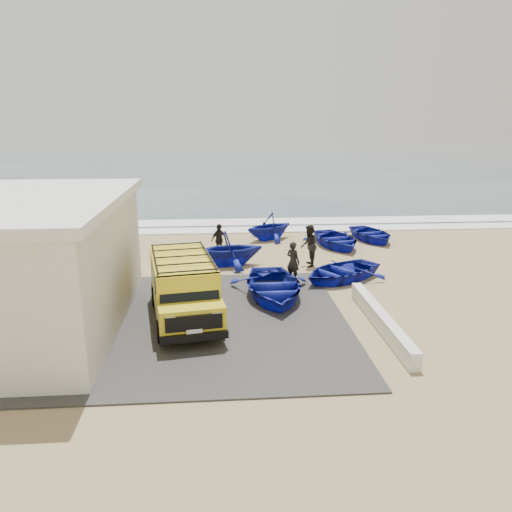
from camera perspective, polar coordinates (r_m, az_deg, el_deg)
name	(u,v)px	position (r m, az deg, el deg)	size (l,w,h in m)	color
ground	(226,300)	(18.98, -3.43, -5.04)	(160.00, 160.00, 0.00)	#A1875D
slab	(168,322)	(17.20, -10.02, -7.41)	(12.00, 10.00, 0.05)	#373532
ocean	(218,165)	(74.07, -4.34, 10.32)	(180.00, 88.00, 0.01)	#385166
surf_line	(222,230)	(30.50, -3.90, 2.93)	(180.00, 1.60, 0.06)	white
surf_wash	(222,222)	(32.95, -3.95, 3.86)	(180.00, 2.20, 0.04)	white
parapet	(381,320)	(16.93, 14.09, -7.12)	(0.35, 6.00, 0.55)	silver
van	(184,286)	(17.06, -8.27, -3.40)	(2.81, 5.34, 2.18)	yellow
boat_near_left	(273,287)	(19.02, 1.94, -3.51)	(3.17, 4.44, 0.92)	#131D97
boat_near_right	(340,271)	(21.40, 9.61, -1.71)	(2.76, 3.86, 0.80)	#131D97
boat_mid_left	(229,248)	(23.10, -3.07, 0.87)	(2.70, 3.12, 1.65)	#131D97
boat_mid_right	(336,239)	(26.94, 9.13, 1.91)	(2.82, 3.95, 0.82)	#131D97
boat_far_left	(269,226)	(28.13, 1.50, 3.43)	(2.52, 2.92, 1.54)	#131D97
boat_far_right	(371,234)	(28.70, 13.03, 2.48)	(2.63, 3.68, 0.76)	#131D97
fisherman_front	(293,262)	(20.91, 4.25, -0.64)	(0.62, 0.41, 1.71)	black
fisherman_middle	(309,246)	(23.08, 6.08, 1.16)	(0.94, 0.73, 1.94)	black
fisherman_back	(219,240)	(24.87, -4.26, 1.86)	(0.94, 0.39, 1.61)	black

